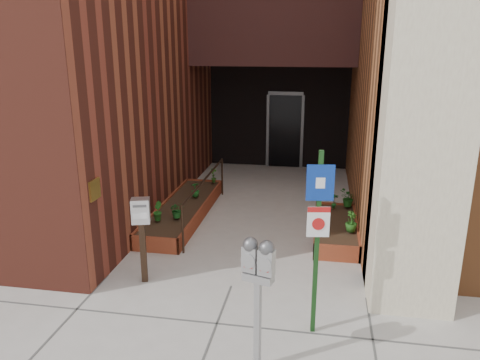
% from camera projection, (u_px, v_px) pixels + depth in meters
% --- Properties ---
extents(ground, '(80.00, 80.00, 0.00)m').
position_uv_depth(ground, '(231.00, 286.00, 7.12)').
color(ground, '#9E9991').
rests_on(ground, ground).
extents(planter_left, '(0.90, 3.60, 0.30)m').
position_uv_depth(planter_left, '(184.00, 211.00, 9.88)').
color(planter_left, maroon).
rests_on(planter_left, ground).
extents(planter_right, '(0.80, 2.20, 0.30)m').
position_uv_depth(planter_right, '(336.00, 230.00, 8.89)').
color(planter_right, maroon).
rests_on(planter_right, ground).
extents(handrail, '(0.04, 3.34, 0.90)m').
position_uv_depth(handrail, '(205.00, 185.00, 9.58)').
color(handrail, black).
rests_on(handrail, ground).
extents(parking_meter, '(0.37, 0.22, 1.60)m').
position_uv_depth(parking_meter, '(258.00, 270.00, 4.99)').
color(parking_meter, '#969799').
rests_on(parking_meter, ground).
extents(sign_post, '(0.32, 0.10, 2.38)m').
position_uv_depth(sign_post, '(318.00, 225.00, 5.59)').
color(sign_post, '#163A15').
rests_on(sign_post, ground).
extents(payment_dropbox, '(0.31, 0.26, 1.35)m').
position_uv_depth(payment_dropbox, '(141.00, 223.00, 7.00)').
color(payment_dropbox, black).
rests_on(payment_dropbox, ground).
extents(shrub_left_a, '(0.41, 0.41, 0.32)m').
position_uv_depth(shrub_left_a, '(177.00, 210.00, 9.01)').
color(shrub_left_a, '#17521B').
rests_on(shrub_left_a, planter_left).
extents(shrub_left_b, '(0.27, 0.27, 0.36)m').
position_uv_depth(shrub_left_b, '(157.00, 211.00, 8.88)').
color(shrub_left_b, '#1F611B').
rests_on(shrub_left_b, planter_left).
extents(shrub_left_c, '(0.25, 0.25, 0.32)m').
position_uv_depth(shrub_left_c, '(195.00, 190.00, 10.23)').
color(shrub_left_c, '#195A1D').
rests_on(shrub_left_c, planter_left).
extents(shrub_left_d, '(0.28, 0.28, 0.37)m').
position_uv_depth(shrub_left_d, '(213.00, 175.00, 11.25)').
color(shrub_left_d, '#2D621C').
rests_on(shrub_left_d, planter_left).
extents(shrub_right_a, '(0.29, 0.29, 0.38)m').
position_uv_depth(shrub_right_a, '(351.00, 221.00, 8.35)').
color(shrub_right_a, '#225819').
rests_on(shrub_right_a, planter_right).
extents(shrub_right_b, '(0.19, 0.19, 0.32)m').
position_uv_depth(shrub_right_b, '(334.00, 201.00, 9.52)').
color(shrub_right_b, '#1B5F20').
rests_on(shrub_right_b, planter_right).
extents(shrub_right_c, '(0.45, 0.45, 0.36)m').
position_uv_depth(shrub_right_c, '(348.00, 198.00, 9.60)').
color(shrub_right_c, '#195217').
rests_on(shrub_right_c, planter_right).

